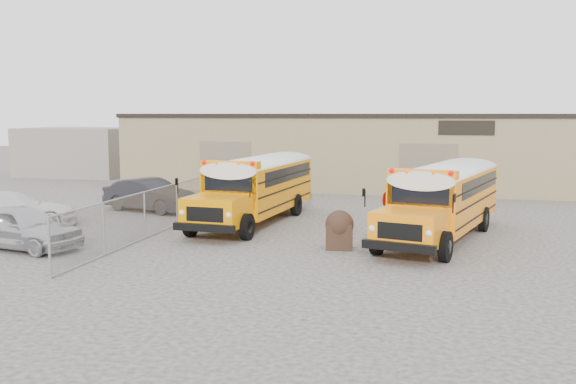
% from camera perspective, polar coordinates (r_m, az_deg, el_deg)
% --- Properties ---
extents(ground, '(120.00, 120.00, 0.00)m').
position_cam_1_polar(ground, '(22.69, 1.23, -4.90)').
color(ground, '#32302E').
rests_on(ground, ground).
extents(warehouse, '(30.20, 10.20, 4.67)m').
position_cam_1_polar(warehouse, '(42.02, 7.05, 3.79)').
color(warehouse, '#8A7C55').
rests_on(warehouse, ground).
extents(chainlink_fence, '(0.07, 18.07, 1.81)m').
position_cam_1_polar(chainlink_fence, '(27.18, -9.85, -1.10)').
color(chainlink_fence, gray).
rests_on(chainlink_fence, ground).
extents(distant_building_left, '(8.00, 6.00, 3.60)m').
position_cam_1_polar(distant_building_left, '(51.29, -17.95, 3.43)').
color(distant_building_left, gray).
rests_on(distant_building_left, ground).
extents(school_bus_left, '(3.40, 9.98, 2.87)m').
position_cam_1_polar(school_bus_left, '(33.42, 0.86, 1.81)').
color(school_bus_left, orange).
rests_on(school_bus_left, ground).
extents(school_bus_right, '(4.69, 9.98, 2.84)m').
position_cam_1_polar(school_bus_right, '(30.53, 16.39, 1.00)').
color(school_bus_right, orange).
rests_on(school_bus_right, ground).
extents(tarp_bundle, '(0.99, 0.99, 1.35)m').
position_cam_1_polar(tarp_bundle, '(22.32, 4.60, -3.31)').
color(tarp_bundle, black).
rests_on(tarp_bundle, ground).
extents(car_silver, '(4.77, 2.69, 1.53)m').
position_cam_1_polar(car_silver, '(24.02, -22.57, -2.91)').
color(car_silver, '#B9B9BE').
rests_on(car_silver, ground).
extents(car_white, '(5.55, 4.16, 1.49)m').
position_cam_1_polar(car_white, '(28.72, -23.36, -1.45)').
color(car_white, silver).
rests_on(car_white, ground).
extents(car_dark, '(5.06, 3.03, 1.57)m').
position_cam_1_polar(car_dark, '(31.47, -12.15, -0.27)').
color(car_dark, black).
rests_on(car_dark, ground).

